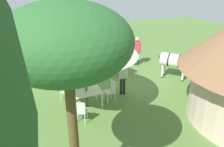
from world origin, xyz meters
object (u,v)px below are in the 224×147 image
patio_chair_near_lawn (80,110)px  acacia_tree_far_lawn (66,44)px  guest_beside_umbrella (81,70)px  zebra_by_umbrella (114,58)px  patio_dining_table (86,93)px  patio_chair_west_end (111,90)px  guest_behind_table (123,75)px  zebra_nearest_camera (176,61)px  patio_chair_near_hut (65,89)px  shade_umbrella (84,42)px  standing_watcher (137,49)px

patio_chair_near_lawn → acacia_tree_far_lawn: (0.71, 2.98, 3.36)m
guest_beside_umbrella → zebra_by_umbrella: guest_beside_umbrella is taller
patio_dining_table → patio_chair_west_end: patio_chair_west_end is taller
guest_behind_table → acacia_tree_far_lawn: size_ratio=0.35×
zebra_nearest_camera → patio_chair_near_hut: bearing=-39.6°
guest_behind_table → zebra_nearest_camera: 3.39m
patio_chair_near_hut → patio_chair_west_end: same height
zebra_nearest_camera → acacia_tree_far_lawn: bearing=-3.8°
patio_chair_near_lawn → shade_umbrella: bearing=90.0°
shade_umbrella → zebra_nearest_camera: 5.59m
patio_chair_near_hut → zebra_nearest_camera: (-5.91, -0.41, 0.47)m
patio_chair_west_end → guest_beside_umbrella: bearing=27.1°
patio_chair_near_lawn → acacia_tree_far_lawn: size_ratio=0.19×
patio_dining_table → zebra_nearest_camera: bearing=-166.2°
patio_dining_table → patio_chair_near_hut: 1.15m
shade_umbrella → zebra_by_umbrella: 4.11m
shade_umbrella → guest_behind_table: size_ratio=2.55×
zebra_nearest_camera → acacia_tree_far_lawn: size_ratio=0.36×
patio_chair_near_hut → standing_watcher: bearing=169.4°
patio_dining_table → standing_watcher: bearing=-137.2°
patio_dining_table → zebra_nearest_camera: 5.31m
standing_watcher → shade_umbrella: bearing=80.2°
patio_chair_near_hut → acacia_tree_far_lawn: 5.93m
zebra_by_umbrella → zebra_nearest_camera: bearing=-56.0°
patio_chair_near_hut → patio_chair_west_end: 2.03m
patio_chair_west_end → acacia_tree_far_lawn: bearing=143.4°
shade_umbrella → zebra_by_umbrella: bearing=-128.2°
patio_dining_table → standing_watcher: 5.62m
patio_dining_table → patio_chair_west_end: 1.15m
patio_dining_table → guest_behind_table: bearing=-164.1°
shade_umbrella → acacia_tree_far_lawn: size_ratio=0.90×
guest_beside_umbrella → zebra_by_umbrella: (-2.14, -1.30, -0.03)m
patio_chair_near_lawn → zebra_by_umbrella: 4.84m
guest_beside_umbrella → acacia_tree_far_lawn: bearing=86.4°
patio_dining_table → patio_chair_near_hut: patio_chair_near_hut is taller
shade_umbrella → patio_chair_near_lawn: 2.54m
patio_chair_near_hut → guest_behind_table: bearing=130.9°
guest_beside_umbrella → patio_chair_near_lawn: bearing=86.3°
patio_chair_near_lawn → zebra_by_umbrella: size_ratio=0.44×
patio_chair_west_end → shade_umbrella: bearing=90.0°
patio_chair_near_lawn → patio_chair_west_end: (-1.63, -1.18, 0.00)m
patio_chair_near_hut → patio_chair_near_lawn: same height
patio_chair_west_end → guest_beside_umbrella: (0.99, -1.45, 0.48)m
guest_beside_umbrella → zebra_by_umbrella: size_ratio=0.81×
patio_chair_near_hut → patio_chair_west_end: size_ratio=1.00×
shade_umbrella → patio_dining_table: (0.00, 0.00, -2.14)m
patio_dining_table → zebra_by_umbrella: bearing=-128.2°
zebra_nearest_camera → guest_behind_table: bearing=-30.9°
shade_umbrella → patio_chair_west_end: size_ratio=4.65×
patio_chair_near_hut → zebra_nearest_camera: size_ratio=0.53×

